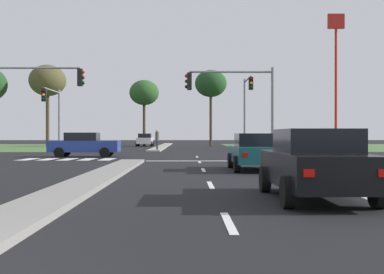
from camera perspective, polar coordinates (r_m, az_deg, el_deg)
The scene contains 30 objects.
ground_plane at distance 34.10m, azimuth -5.38°, elevation -2.15°, with size 200.00×200.00×0.00m, color black.
grass_verge_far_right at distance 62.72m, azimuth 20.57°, elevation -1.07°, with size 35.00×35.00×0.01m, color #476B38.
median_island_near at distance 15.28m, azimuth -11.30°, elevation -4.85°, with size 1.20×22.00×0.14m, color gray.
median_island_far at distance 59.04m, azimuth -3.37°, elevation -1.07°, with size 1.20×36.00×0.14m, color gray.
lane_dash_near at distance 8.16m, azimuth 4.24°, elevation -9.80°, with size 0.14×2.00×0.01m, color silver.
lane_dash_second at distance 14.09m, azimuth 2.15°, elevation -5.55°, with size 0.14×2.00×0.01m, color silver.
lane_dash_third at distance 20.07m, azimuth 1.32°, elevation -3.82°, with size 0.14×2.00×0.01m, color silver.
lane_dash_fourth at distance 26.05m, azimuth 0.87°, elevation -2.88°, with size 0.14×2.00×0.01m, color silver.
lane_dash_fifth at distance 32.04m, azimuth 0.58°, elevation -2.29°, with size 0.14×2.00×0.01m, color silver.
edge_line_right at distance 16.52m, azimuth 13.54°, elevation -4.70°, with size 0.14×24.00×0.01m, color silver.
stop_bar_near at distance 27.01m, azimuth 1.45°, elevation -2.77°, with size 6.40×0.50×0.01m, color silver.
crosswalk_bar_near at distance 30.23m, azimuth -18.41°, elevation -2.46°, with size 0.70×2.80×0.01m, color silver.
crosswalk_bar_second at distance 29.90m, azimuth -16.31°, elevation -2.49°, with size 0.70×2.80×0.01m, color silver.
crosswalk_bar_third at distance 29.61m, azimuth -14.16°, elevation -2.51°, with size 0.70×2.80×0.01m, color silver.
crosswalk_bar_fourth at distance 29.36m, azimuth -11.98°, elevation -2.53°, with size 0.70×2.80×0.01m, color silver.
crosswalk_bar_fifth at distance 29.16m, azimuth -9.76°, elevation -2.55°, with size 0.70×2.80×0.01m, color silver.
car_teal_near at distance 20.14m, azimuth 7.36°, elevation -1.65°, with size 2.01×4.26×1.49m.
car_maroon_third at distance 33.14m, azimuth 14.53°, elevation -0.91°, with size 4.36×2.00×1.49m.
car_white_fourth at distance 62.10m, azimuth -5.45°, elevation -0.32°, with size 2.02×4.17×1.59m.
car_black_fifth at distance 11.25m, azimuth 13.97°, elevation -2.99°, with size 1.97×4.38×1.56m.
car_blue_sixth at distance 32.69m, azimuth -12.32°, elevation -0.85°, with size 4.50×1.94×1.57m.
traffic_signal_near_left at distance 28.77m, azimuth -18.11°, elevation 4.82°, with size 4.89×0.32×5.37m.
traffic_signal_far_right at distance 39.47m, azimuth 6.34°, elevation 4.13°, with size 0.32×4.28×6.02m.
traffic_signal_near_right at distance 27.59m, azimuth 5.42°, elevation 4.76°, with size 4.97×0.32×5.17m.
traffic_signal_far_left at distance 40.21m, azimuth -15.68°, elevation 3.27°, with size 0.32×4.69×5.12m.
pedestrian_at_median at distance 43.12m, azimuth -4.04°, elevation -0.04°, with size 0.34×0.34×1.76m.
fastfood_pole_sign at distance 56.27m, azimuth 16.25°, elevation 9.32°, with size 1.80×0.40×14.48m.
treeline_second at distance 61.40m, azimuth -16.31°, elevation 6.21°, with size 4.35×4.35×9.73m.
treeline_third at distance 63.50m, azimuth -5.54°, elevation 5.07°, with size 3.76×3.76×8.42m.
treeline_fourth at distance 61.02m, azimuth 2.18°, elevation 6.12°, with size 3.90×3.90×9.39m.
Camera 1 is at (2.82, -3.95, 1.43)m, focal length 46.28 mm.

